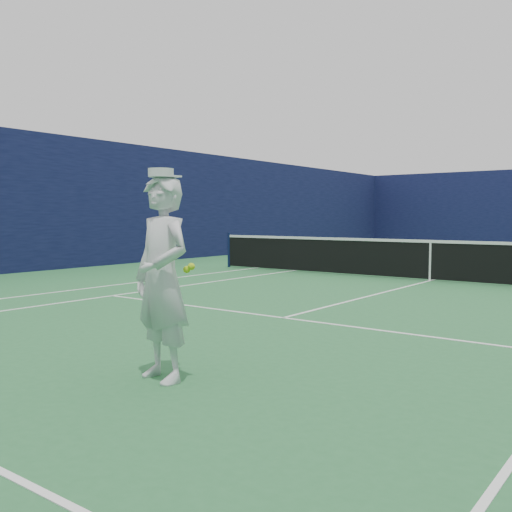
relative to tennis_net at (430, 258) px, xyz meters
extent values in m
plane|color=#286937|center=(0.00, 0.00, -0.55)|extent=(80.00, 80.00, 0.00)
cube|color=white|center=(-5.49, 0.00, -0.55)|extent=(0.06, 23.83, 0.01)
cube|color=white|center=(-4.12, 0.00, -0.55)|extent=(0.06, 23.77, 0.01)
cube|color=white|center=(0.00, 6.40, -0.55)|extent=(8.23, 0.06, 0.01)
cube|color=white|center=(0.00, -6.40, -0.55)|extent=(8.23, 0.06, 0.01)
cube|color=white|center=(0.00, 0.00, -0.55)|extent=(0.06, 12.80, 0.01)
cube|color=#0F133A|center=(-10.00, 0.00, 1.45)|extent=(0.12, 36.12, 4.00)
cylinder|color=#141E4C|center=(-6.40, 0.00, -0.02)|extent=(0.09, 0.09, 1.07)
cube|color=black|center=(0.00, 0.00, -0.05)|extent=(12.79, 0.02, 0.92)
cube|color=white|center=(0.00, 0.00, 0.42)|extent=(12.79, 0.04, 0.07)
cube|color=white|center=(0.00, 0.00, -0.08)|extent=(0.05, 0.03, 0.94)
imported|color=silver|center=(0.95, -9.88, 0.43)|extent=(0.79, 0.59, 1.98)
cylinder|color=white|center=(0.95, -9.88, 1.44)|extent=(0.24, 0.24, 0.08)
cube|color=white|center=(0.98, -9.75, 1.41)|extent=(0.19, 0.13, 0.02)
cylinder|color=navy|center=(0.69, -9.75, 0.47)|extent=(0.05, 0.09, 0.22)
cube|color=#1C4698|center=(0.69, -9.69, 0.29)|extent=(0.02, 0.02, 0.14)
torus|color=#1C4698|center=(0.71, -9.64, 0.09)|extent=(0.31, 0.15, 0.29)
cube|color=beige|center=(0.71, -9.64, 0.09)|extent=(0.22, 0.04, 0.30)
sphere|color=#BFE119|center=(1.23, -9.82, 0.53)|extent=(0.07, 0.07, 0.07)
sphere|color=#BFE119|center=(1.27, -9.81, 0.56)|extent=(0.07, 0.07, 0.07)
camera|label=1|loc=(4.93, -13.68, 1.03)|focal=40.00mm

